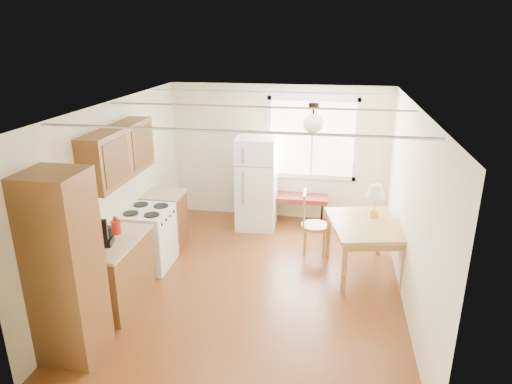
% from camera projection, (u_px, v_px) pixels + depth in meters
% --- Properties ---
extents(room_shell, '(4.60, 5.60, 2.62)m').
position_uv_depth(room_shell, '(256.00, 199.00, 6.12)').
color(room_shell, '#592B12').
rests_on(room_shell, ground).
extents(kitchen_run, '(0.65, 3.40, 2.20)m').
position_uv_depth(kitchen_run, '(118.00, 237.00, 5.94)').
color(kitchen_run, brown).
rests_on(kitchen_run, ground).
extents(window_unit, '(1.64, 0.05, 1.51)m').
position_uv_depth(window_unit, '(312.00, 139.00, 8.22)').
color(window_unit, white).
rests_on(window_unit, room_shell).
extents(pendant_light, '(0.26, 0.26, 0.40)m').
position_uv_depth(pendant_light, '(313.00, 122.00, 6.05)').
color(pendant_light, black).
rests_on(pendant_light, room_shell).
extents(refrigerator, '(0.70, 0.72, 1.66)m').
position_uv_depth(refrigerator, '(257.00, 183.00, 8.11)').
color(refrigerator, white).
rests_on(refrigerator, ground).
extents(bench, '(1.15, 0.42, 0.53)m').
position_uv_depth(bench, '(296.00, 199.00, 8.38)').
color(bench, maroon).
rests_on(bench, ground).
extents(dining_table, '(1.20, 1.44, 0.79)m').
position_uv_depth(dining_table, '(365.00, 229.00, 6.54)').
color(dining_table, '#A0773D').
rests_on(dining_table, ground).
extents(chair, '(0.44, 0.44, 1.01)m').
position_uv_depth(chair, '(309.00, 218.00, 7.23)').
color(chair, '#A0773D').
rests_on(chair, ground).
extents(table_lamp, '(0.29, 0.29, 0.50)m').
position_uv_depth(table_lamp, '(376.00, 194.00, 6.61)').
color(table_lamp, gold).
rests_on(table_lamp, dining_table).
extents(coffee_maker, '(0.23, 0.27, 0.36)m').
position_uv_depth(coffee_maker, '(104.00, 235.00, 5.56)').
color(coffee_maker, black).
rests_on(coffee_maker, kitchen_run).
extents(kettle, '(0.13, 0.13, 0.24)m').
position_uv_depth(kettle, '(116.00, 226.00, 5.89)').
color(kettle, red).
rests_on(kettle, kitchen_run).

